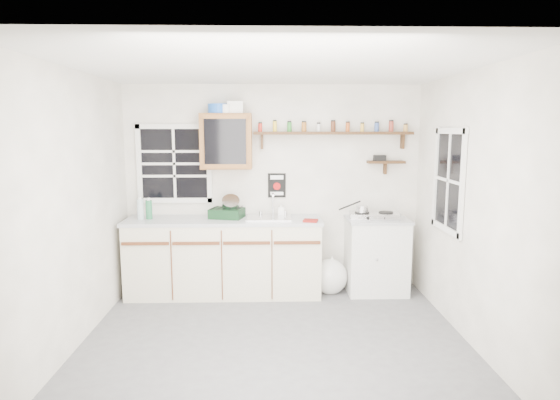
{
  "coord_description": "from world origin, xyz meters",
  "views": [
    {
      "loc": [
        -0.06,
        -4.14,
        1.97
      ],
      "look_at": [
        0.06,
        0.55,
        1.25
      ],
      "focal_mm": 30.0,
      "sensor_mm": 36.0,
      "label": 1
    }
  ],
  "objects_px": {
    "main_cabinet": "(224,256)",
    "spice_shelf": "(333,132)",
    "right_cabinet": "(376,255)",
    "hotplate": "(374,216)",
    "upper_cabinet": "(226,141)",
    "dish_rack": "(228,210)"
  },
  "relations": [
    {
      "from": "right_cabinet",
      "to": "spice_shelf",
      "type": "bearing_deg",
      "value": 160.25
    },
    {
      "from": "right_cabinet",
      "to": "spice_shelf",
      "type": "xyz_separation_m",
      "value": [
        -0.52,
        0.19,
        1.47
      ]
    },
    {
      "from": "right_cabinet",
      "to": "upper_cabinet",
      "type": "distance_m",
      "value": 2.26
    },
    {
      "from": "right_cabinet",
      "to": "dish_rack",
      "type": "bearing_deg",
      "value": 179.16
    },
    {
      "from": "main_cabinet",
      "to": "dish_rack",
      "type": "bearing_deg",
      "value": 46.21
    },
    {
      "from": "main_cabinet",
      "to": "spice_shelf",
      "type": "bearing_deg",
      "value": 9.22
    },
    {
      "from": "right_cabinet",
      "to": "upper_cabinet",
      "type": "xyz_separation_m",
      "value": [
        -1.8,
        0.12,
        1.37
      ]
    },
    {
      "from": "upper_cabinet",
      "to": "spice_shelf",
      "type": "bearing_deg",
      "value": 3.1
    },
    {
      "from": "upper_cabinet",
      "to": "spice_shelf",
      "type": "xyz_separation_m",
      "value": [
        1.28,
        0.07,
        0.11
      ]
    },
    {
      "from": "main_cabinet",
      "to": "dish_rack",
      "type": "xyz_separation_m",
      "value": [
        0.05,
        0.05,
        0.55
      ]
    },
    {
      "from": "spice_shelf",
      "to": "hotplate",
      "type": "distance_m",
      "value": 1.11
    },
    {
      "from": "spice_shelf",
      "to": "hotplate",
      "type": "relative_size",
      "value": 3.21
    },
    {
      "from": "main_cabinet",
      "to": "dish_rack",
      "type": "relative_size",
      "value": 5.29
    },
    {
      "from": "upper_cabinet",
      "to": "main_cabinet",
      "type": "bearing_deg",
      "value": -103.68
    },
    {
      "from": "dish_rack",
      "to": "hotplate",
      "type": "xyz_separation_m",
      "value": [
        1.74,
        -0.05,
        -0.06
      ]
    },
    {
      "from": "main_cabinet",
      "to": "hotplate",
      "type": "bearing_deg",
      "value": 0.17
    },
    {
      "from": "main_cabinet",
      "to": "upper_cabinet",
      "type": "xyz_separation_m",
      "value": [
        0.03,
        0.14,
        1.36
      ]
    },
    {
      "from": "right_cabinet",
      "to": "hotplate",
      "type": "bearing_deg",
      "value": -157.56
    },
    {
      "from": "main_cabinet",
      "to": "right_cabinet",
      "type": "relative_size",
      "value": 2.54
    },
    {
      "from": "right_cabinet",
      "to": "hotplate",
      "type": "xyz_separation_m",
      "value": [
        -0.05,
        -0.02,
        0.49
      ]
    },
    {
      "from": "dish_rack",
      "to": "hotplate",
      "type": "bearing_deg",
      "value": 12.59
    },
    {
      "from": "right_cabinet",
      "to": "upper_cabinet",
      "type": "height_order",
      "value": "upper_cabinet"
    }
  ]
}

